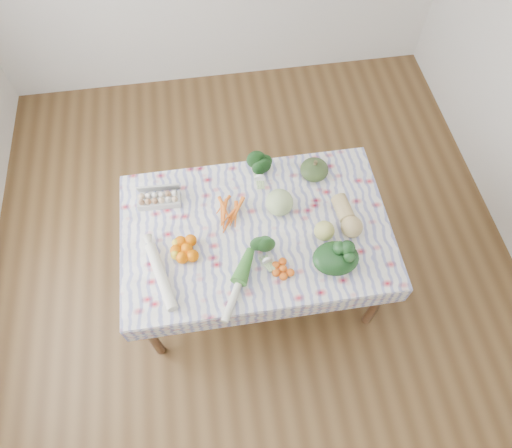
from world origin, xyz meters
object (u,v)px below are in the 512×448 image
at_px(dining_table, 256,235).
at_px(grapefruit, 324,231).
at_px(egg_carton, 159,200).
at_px(cabbage, 279,203).
at_px(butternut_squash, 347,216).
at_px(kabocha_squash, 314,170).

height_order(dining_table, grapefruit, grapefruit).
bearing_deg(egg_carton, cabbage, -10.11).
relative_size(dining_table, cabbage, 9.37).
relative_size(egg_carton, grapefruit, 2.18).
relative_size(butternut_squash, grapefruit, 2.29).
distance_m(cabbage, butternut_squash, 0.42).
bearing_deg(butternut_squash, dining_table, 170.10).
bearing_deg(dining_table, kabocha_squash, 38.53).
bearing_deg(grapefruit, dining_table, 164.51).
bearing_deg(egg_carton, butternut_squash, -12.74).
height_order(kabocha_squash, cabbage, cabbage).
xyz_separation_m(egg_carton, butternut_squash, (1.14, -0.31, 0.03)).
xyz_separation_m(egg_carton, grapefruit, (0.98, -0.39, 0.03)).
bearing_deg(egg_carton, kabocha_squash, 6.25).
xyz_separation_m(dining_table, kabocha_squash, (0.44, 0.35, 0.14)).
relative_size(kabocha_squash, grapefruit, 1.49).
distance_m(dining_table, kabocha_squash, 0.58).
bearing_deg(egg_carton, grapefruit, -19.36).
xyz_separation_m(kabocha_squash, grapefruit, (-0.04, -0.46, 0.00)).
height_order(cabbage, grapefruit, cabbage).
bearing_deg(kabocha_squash, cabbage, -139.51).
distance_m(egg_carton, cabbage, 0.76).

